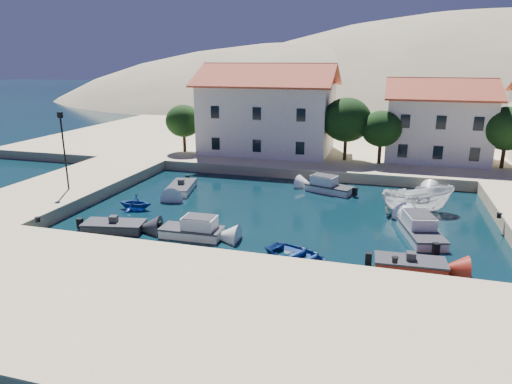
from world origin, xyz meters
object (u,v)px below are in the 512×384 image
(building_left, at_px, (268,108))
(lamppost, at_px, (63,143))
(cabin_cruiser_east, at_px, (421,231))
(building_mid, at_px, (437,119))
(cabin_cruiser_south, at_px, (192,230))
(boat_east, at_px, (416,212))
(rowboat_south, at_px, (298,261))

(building_left, distance_m, lamppost, 23.10)
(lamppost, height_order, cabin_cruiser_east, lamppost)
(building_mid, bearing_deg, cabin_cruiser_south, -123.20)
(lamppost, relative_size, boat_east, 1.10)
(building_left, bearing_deg, lamppost, -119.90)
(building_left, height_order, building_mid, building_left)
(building_left, bearing_deg, building_mid, 3.18)
(cabin_cruiser_east, bearing_deg, boat_east, -13.42)
(building_left, bearing_deg, boat_east, -44.14)
(rowboat_south, distance_m, boat_east, 12.99)
(rowboat_south, relative_size, boat_east, 0.76)
(lamppost, bearing_deg, cabin_cruiser_south, -19.29)
(building_mid, distance_m, rowboat_south, 29.20)
(cabin_cruiser_east, bearing_deg, building_mid, -19.87)
(building_left, relative_size, building_mid, 1.40)
(cabin_cruiser_east, relative_size, boat_east, 0.92)
(building_left, distance_m, cabin_cruiser_south, 25.12)
(lamppost, relative_size, cabin_cruiser_east, 1.20)
(building_mid, xyz_separation_m, rowboat_south, (-9.25, -27.20, -5.22))
(building_mid, relative_size, boat_east, 1.86)
(rowboat_south, height_order, boat_east, boat_east)
(lamppost, relative_size, rowboat_south, 1.46)
(building_left, bearing_deg, rowboat_south, -71.54)
(lamppost, xyz_separation_m, rowboat_south, (20.25, -6.20, -4.75))
(cabin_cruiser_south, relative_size, boat_east, 0.73)
(lamppost, height_order, rowboat_south, lamppost)
(cabin_cruiser_east, height_order, boat_east, cabin_cruiser_east)
(cabin_cruiser_south, height_order, boat_east, cabin_cruiser_south)
(cabin_cruiser_south, xyz_separation_m, cabin_cruiser_east, (14.39, 3.98, 0.00))
(rowboat_south, bearing_deg, building_left, 45.30)
(building_mid, relative_size, cabin_cruiser_east, 2.03)
(rowboat_south, xyz_separation_m, boat_east, (6.93, 10.99, 0.00))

